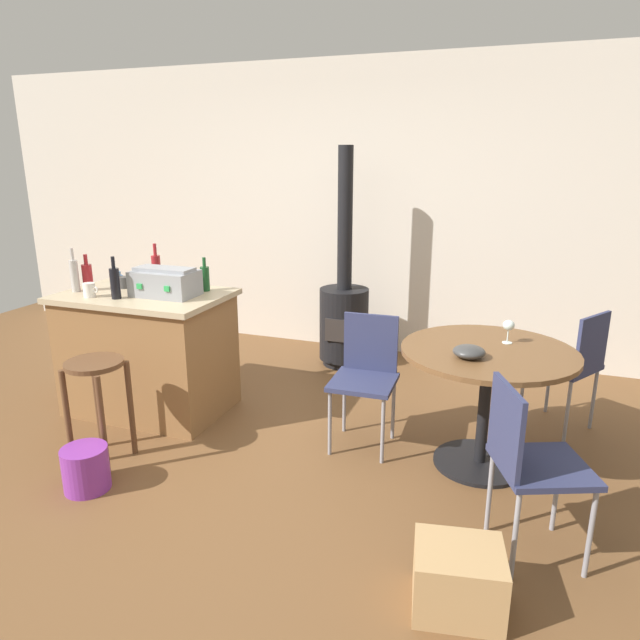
% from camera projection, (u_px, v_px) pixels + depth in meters
% --- Properties ---
extents(ground_plane, '(8.80, 8.80, 0.00)m').
position_uv_depth(ground_plane, '(235.00, 470.00, 3.47)').
color(ground_plane, brown).
extents(back_wall, '(8.00, 0.10, 2.70)m').
position_uv_depth(back_wall, '(357.00, 210.00, 5.41)').
color(back_wall, beige).
rests_on(back_wall, ground_plane).
extents(kitchen_island, '(1.18, 0.78, 0.90)m').
position_uv_depth(kitchen_island, '(149.00, 352.00, 4.21)').
color(kitchen_island, olive).
rests_on(kitchen_island, ground_plane).
extents(wooden_stool, '(0.35, 0.35, 0.66)m').
position_uv_depth(wooden_stool, '(97.00, 388.00, 3.46)').
color(wooden_stool, brown).
rests_on(wooden_stool, ground_plane).
extents(dining_table, '(1.02, 1.02, 0.75)m').
position_uv_depth(dining_table, '(487.00, 377.00, 3.38)').
color(dining_table, black).
rests_on(dining_table, ground_plane).
extents(folding_chair_near, '(0.55, 0.55, 0.86)m').
position_uv_depth(folding_chair_near, '(572.00, 361.00, 3.84)').
color(folding_chair_near, navy).
rests_on(folding_chair_near, ground_plane).
extents(folding_chair_far, '(0.41, 0.42, 0.85)m').
position_uv_depth(folding_chair_far, '(366.00, 371.00, 3.69)').
color(folding_chair_far, navy).
rests_on(folding_chair_far, ground_plane).
extents(folding_chair_left, '(0.52, 0.52, 0.87)m').
position_uv_depth(folding_chair_left, '(529.00, 458.00, 2.60)').
color(folding_chair_left, navy).
rests_on(folding_chair_left, ground_plane).
extents(wood_stove, '(0.44, 0.45, 1.93)m').
position_uv_depth(wood_stove, '(344.00, 312.00, 5.12)').
color(wood_stove, black).
rests_on(wood_stove, ground_plane).
extents(toolbox, '(0.44, 0.28, 0.20)m').
position_uv_depth(toolbox, '(165.00, 282.00, 3.98)').
color(toolbox, gray).
rests_on(toolbox, kitchen_island).
extents(bottle_0, '(0.07, 0.07, 0.26)m').
position_uv_depth(bottle_0, '(88.00, 276.00, 4.15)').
color(bottle_0, maroon).
rests_on(bottle_0, kitchen_island).
extents(bottle_1, '(0.07, 0.07, 0.29)m').
position_uv_depth(bottle_1, '(115.00, 282.00, 3.90)').
color(bottle_1, black).
rests_on(bottle_1, kitchen_island).
extents(bottle_2, '(0.06, 0.06, 0.32)m').
position_uv_depth(bottle_2, '(74.00, 275.00, 4.10)').
color(bottle_2, '#B7B2AD').
rests_on(bottle_2, kitchen_island).
extents(bottle_3, '(0.07, 0.07, 0.25)m').
position_uv_depth(bottle_3, '(205.00, 278.00, 4.13)').
color(bottle_3, '#194C23').
rests_on(bottle_3, kitchen_island).
extents(bottle_4, '(0.07, 0.07, 0.32)m').
position_uv_depth(bottle_4, '(156.00, 269.00, 4.29)').
color(bottle_4, maroon).
rests_on(bottle_4, kitchen_island).
extents(cup_0, '(0.12, 0.09, 0.08)m').
position_uv_depth(cup_0, '(125.00, 282.00, 4.23)').
color(cup_0, '#383838').
rests_on(cup_0, kitchen_island).
extents(cup_1, '(0.12, 0.08, 0.09)m').
position_uv_depth(cup_1, '(116.00, 277.00, 4.38)').
color(cup_1, '#4C7099').
rests_on(cup_1, kitchen_island).
extents(cup_2, '(0.12, 0.08, 0.10)m').
position_uv_depth(cup_2, '(89.00, 290.00, 3.95)').
color(cup_2, white).
rests_on(cup_2, kitchen_island).
extents(wine_glass, '(0.07, 0.07, 0.14)m').
position_uv_depth(wine_glass, '(509.00, 326.00, 3.42)').
color(wine_glass, silver).
rests_on(wine_glass, dining_table).
extents(serving_bowl, '(0.18, 0.18, 0.07)m').
position_uv_depth(serving_bowl, '(469.00, 352.00, 3.18)').
color(serving_bowl, '#383838').
rests_on(serving_bowl, dining_table).
extents(cardboard_box, '(0.42, 0.37, 0.28)m').
position_uv_depth(cardboard_box, '(458.00, 579.00, 2.38)').
color(cardboard_box, tan).
rests_on(cardboard_box, ground_plane).
extents(plastic_bucket, '(0.26, 0.26, 0.26)m').
position_uv_depth(plastic_bucket, '(86.00, 469.00, 3.24)').
color(plastic_bucket, purple).
rests_on(plastic_bucket, ground_plane).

